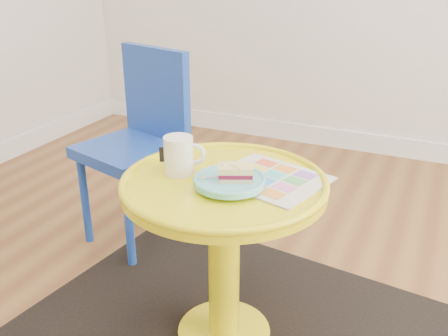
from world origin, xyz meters
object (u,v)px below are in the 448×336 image
at_px(newspaper, 269,178).
at_px(mug, 179,154).
at_px(plate, 230,182).
at_px(chair, 141,135).
at_px(side_table, 224,229).

bearing_deg(newspaper, mug, -149.48).
distance_m(mug, plate, 0.18).
bearing_deg(chair, newspaper, -13.25).
bearing_deg(chair, side_table, -21.91).
bearing_deg(plate, side_table, 133.15).
height_order(side_table, mug, mug).
xyz_separation_m(newspaper, plate, (-0.08, -0.10, 0.02)).
height_order(chair, plate, chair).
relative_size(side_table, mug, 4.91).
height_order(side_table, plate, plate).
height_order(side_table, newspaper, newspaper).
distance_m(newspaper, mug, 0.27).
relative_size(side_table, newspaper, 1.98).
height_order(newspaper, plate, plate).
distance_m(side_table, newspaper, 0.21).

